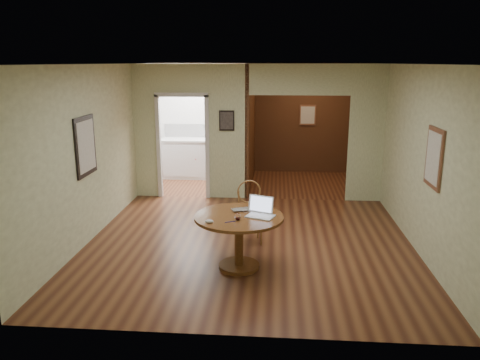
# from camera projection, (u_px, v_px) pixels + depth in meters

# --- Properties ---
(floor) EXTENTS (5.00, 5.00, 0.00)m
(floor) POSITION_uv_depth(u_px,v_px,m) (249.00, 244.00, 7.22)
(floor) COLOR #431F13
(floor) RESTS_ON ground
(room_shell) EXTENTS (5.20, 7.50, 5.00)m
(room_shell) POSITION_uv_depth(u_px,v_px,m) (236.00, 132.00, 9.94)
(room_shell) COLOR silver
(room_shell) RESTS_ON ground
(dining_table) EXTENTS (1.19, 1.19, 0.75)m
(dining_table) POSITION_uv_depth(u_px,v_px,m) (239.00, 229.00, 6.26)
(dining_table) COLOR brown
(dining_table) RESTS_ON ground
(chair) EXTENTS (0.48, 0.48, 0.96)m
(chair) POSITION_uv_depth(u_px,v_px,m) (250.00, 208.00, 7.23)
(chair) COLOR brown
(chair) RESTS_ON ground
(open_laptop) EXTENTS (0.42, 0.42, 0.25)m
(open_laptop) POSITION_uv_depth(u_px,v_px,m) (261.00, 211.00, 6.22)
(open_laptop) COLOR silver
(open_laptop) RESTS_ON dining_table
(closed_laptop) EXTENTS (0.41, 0.34, 0.03)m
(closed_laptop) POSITION_uv_depth(u_px,v_px,m) (246.00, 211.00, 6.39)
(closed_laptop) COLOR silver
(closed_laptop) RESTS_ON dining_table
(mouse) EXTENTS (0.11, 0.07, 0.04)m
(mouse) POSITION_uv_depth(u_px,v_px,m) (209.00, 221.00, 5.93)
(mouse) COLOR silver
(mouse) RESTS_ON dining_table
(wine_glass) EXTENTS (0.08, 0.08, 0.09)m
(wine_glass) POSITION_uv_depth(u_px,v_px,m) (238.00, 217.00, 6.03)
(wine_glass) COLOR white
(wine_glass) RESTS_ON dining_table
(pen) EXTENTS (0.13, 0.07, 0.01)m
(pen) POSITION_uv_depth(u_px,v_px,m) (230.00, 222.00, 5.97)
(pen) COLOR #0C1157
(pen) RESTS_ON dining_table
(kitchen_cabinet) EXTENTS (2.06, 0.60, 0.94)m
(kitchen_cabinet) POSITION_uv_depth(u_px,v_px,m) (204.00, 158.00, 11.27)
(kitchen_cabinet) COLOR silver
(kitchen_cabinet) RESTS_ON ground
(grocery_bag) EXTENTS (0.27, 0.23, 0.27)m
(grocery_bag) POSITION_uv_depth(u_px,v_px,m) (223.00, 134.00, 11.08)
(grocery_bag) COLOR beige
(grocery_bag) RESTS_ON kitchen_cabinet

